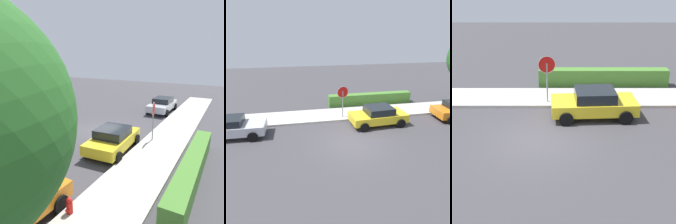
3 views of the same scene
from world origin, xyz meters
The scene contains 7 objects.
ground_plane centered at (0.00, 0.00, 0.00)m, with size 60.00×60.00×0.00m, color #423F44.
sidewalk_curb centered at (0.00, 4.77, 0.07)m, with size 32.00×2.61×0.14m, color beige.
stop_sign centered at (0.20, 4.02, 1.80)m, with size 0.88×0.14×2.58m.
parked_car_yellow centered at (2.49, 2.46, 0.70)m, with size 4.13×2.27×1.36m.
parked_car_silver centered at (-7.58, 2.35, 0.70)m, with size 4.40×2.02×1.35m.
fire_hydrant centered at (7.88, 3.75, 0.36)m, with size 0.30×0.22×0.72m.
front_yard_hedge centered at (3.41, 6.94, 0.51)m, with size 7.69×0.77×1.03m.
Camera 2 is at (-3.19, -11.38, 6.60)m, focal length 35.00 mm.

